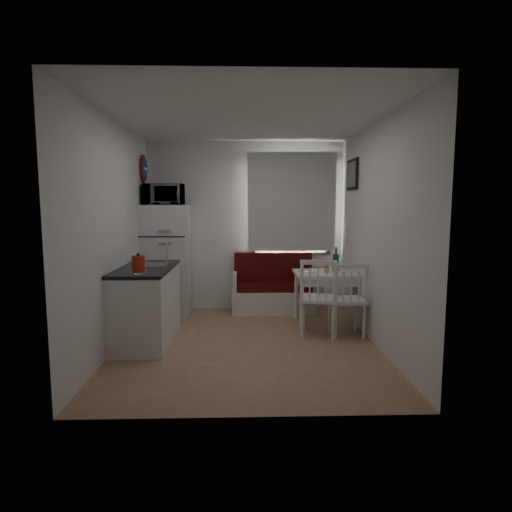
% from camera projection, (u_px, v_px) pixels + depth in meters
% --- Properties ---
extents(floor, '(3.00, 3.50, 0.02)m').
position_uv_depth(floor, '(247.00, 344.00, 5.05)').
color(floor, '#9E7054').
rests_on(floor, ground).
extents(ceiling, '(3.00, 3.50, 0.02)m').
position_uv_depth(ceiling, '(247.00, 117.00, 4.73)').
color(ceiling, white).
rests_on(ceiling, wall_back).
extents(wall_back, '(3.00, 0.02, 2.60)m').
position_uv_depth(wall_back, '(246.00, 226.00, 6.63)').
color(wall_back, white).
rests_on(wall_back, floor).
extents(wall_front, '(3.00, 0.02, 2.60)m').
position_uv_depth(wall_front, '(249.00, 250.00, 3.15)').
color(wall_front, white).
rests_on(wall_front, floor).
extents(wall_left, '(0.02, 3.50, 2.60)m').
position_uv_depth(wall_left, '(115.00, 234.00, 4.85)').
color(wall_left, white).
rests_on(wall_left, floor).
extents(wall_right, '(0.02, 3.50, 2.60)m').
position_uv_depth(wall_right, '(377.00, 234.00, 4.93)').
color(wall_right, white).
rests_on(wall_right, floor).
extents(window, '(1.22, 0.06, 1.47)m').
position_uv_depth(window, '(291.00, 205.00, 6.58)').
color(window, white).
rests_on(window, wall_back).
extents(curtain, '(1.35, 0.02, 1.50)m').
position_uv_depth(curtain, '(292.00, 202.00, 6.50)').
color(curtain, silver).
rests_on(curtain, wall_back).
extents(kitchen_counter, '(0.62, 1.32, 1.16)m').
position_uv_depth(kitchen_counter, '(147.00, 304.00, 5.11)').
color(kitchen_counter, white).
rests_on(kitchen_counter, floor).
extents(wall_sign, '(0.03, 0.40, 0.40)m').
position_uv_depth(wall_sign, '(144.00, 169.00, 6.18)').
color(wall_sign, navy).
rests_on(wall_sign, wall_left).
extents(picture_frame, '(0.04, 0.52, 0.42)m').
position_uv_depth(picture_frame, '(352.00, 175.00, 5.94)').
color(picture_frame, black).
rests_on(picture_frame, wall_right).
extents(bench, '(1.26, 0.48, 0.90)m').
position_uv_depth(bench, '(274.00, 293.00, 6.52)').
color(bench, white).
rests_on(bench, floor).
extents(dining_table, '(0.96, 0.67, 0.71)m').
position_uv_depth(dining_table, '(329.00, 278.00, 5.88)').
color(dining_table, white).
rests_on(dining_table, floor).
extents(chair_left, '(0.54, 0.53, 0.52)m').
position_uv_depth(chair_left, '(320.00, 290.00, 5.21)').
color(chair_left, white).
rests_on(chair_left, floor).
extents(chair_right, '(0.45, 0.43, 0.50)m').
position_uv_depth(chair_right, '(349.00, 292.00, 5.23)').
color(chair_right, white).
rests_on(chair_right, floor).
extents(fridge, '(0.65, 0.65, 1.63)m').
position_uv_depth(fridge, '(166.00, 261.00, 6.30)').
color(fridge, white).
rests_on(fridge, floor).
extents(microwave, '(0.55, 0.37, 0.30)m').
position_uv_depth(microwave, '(164.00, 194.00, 6.14)').
color(microwave, white).
rests_on(microwave, fridge).
extents(kettle, '(0.16, 0.16, 0.22)m').
position_uv_depth(kettle, '(138.00, 264.00, 4.51)').
color(kettle, '#AD230D').
rests_on(kettle, kitchen_counter).
extents(wine_bottle, '(0.08, 0.08, 0.33)m').
position_uv_depth(wine_bottle, '(336.00, 259.00, 5.96)').
color(wine_bottle, '#154326').
rests_on(wine_bottle, dining_table).
extents(drinking_glass_orange, '(0.06, 0.06, 0.09)m').
position_uv_depth(drinking_glass_orange, '(327.00, 269.00, 5.82)').
color(drinking_glass_orange, '#F05528').
rests_on(drinking_glass_orange, dining_table).
extents(drinking_glass_blue, '(0.07, 0.07, 0.11)m').
position_uv_depth(drinking_glass_blue, '(335.00, 267.00, 5.92)').
color(drinking_glass_blue, '#7FA7D9').
rests_on(drinking_glass_blue, dining_table).
extents(plate, '(0.25, 0.25, 0.02)m').
position_uv_depth(plate, '(308.00, 271.00, 5.88)').
color(plate, white).
rests_on(plate, dining_table).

